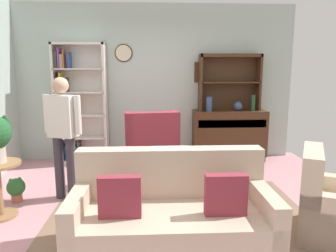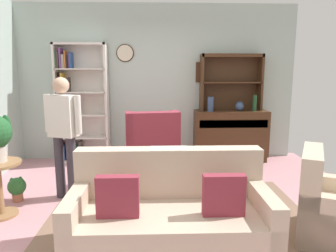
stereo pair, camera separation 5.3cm
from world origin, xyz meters
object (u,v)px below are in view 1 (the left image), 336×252
at_px(sideboard_hutch, 229,74).
at_px(vase_round, 238,106).
at_px(sideboard, 229,133).
at_px(coffee_table, 168,183).
at_px(wingback_chair, 151,153).
at_px(bottle_wine, 253,103).
at_px(book_stack, 172,173).
at_px(person_reading, 63,130).
at_px(vase_tall, 209,104).
at_px(bookshelf, 76,106).
at_px(couch_floral, 172,218).
at_px(potted_plant_small, 16,188).

bearing_deg(sideboard_hutch, vase_round, -53.52).
distance_m(sideboard, coffee_table, 2.43).
distance_m(sideboard, wingback_chair, 1.68).
xyz_separation_m(bottle_wine, book_stack, (-1.57, -1.97, -0.59)).
distance_m(vase_round, bottle_wine, 0.27).
bearing_deg(sideboard_hutch, book_stack, -118.54).
xyz_separation_m(sideboard_hutch, person_reading, (-2.52, -1.73, -0.65)).
height_order(vase_tall, vase_round, vase_tall).
bearing_deg(sideboard, book_stack, -119.81).
distance_m(bookshelf, sideboard_hutch, 2.79).
height_order(couch_floral, coffee_table, couch_floral).
bearing_deg(bottle_wine, book_stack, -128.56).
height_order(potted_plant_small, person_reading, person_reading).
height_order(wingback_chair, book_stack, wingback_chair).
height_order(bookshelf, vase_tall, bookshelf).
bearing_deg(coffee_table, bottle_wine, 51.08).
bearing_deg(book_stack, potted_plant_small, 169.53).
relative_size(bookshelf, vase_tall, 8.28).
distance_m(sideboard_hutch, potted_plant_small, 3.86).
height_order(bottle_wine, book_stack, bottle_wine).
bearing_deg(book_stack, sideboard, 60.19).
xyz_separation_m(sideboard_hutch, wingback_chair, (-1.42, -0.99, -1.18)).
height_order(bottle_wine, potted_plant_small, bottle_wine).
distance_m(vase_tall, couch_floral, 3.00).
xyz_separation_m(bookshelf, person_reading, (0.22, -1.70, -0.11)).
relative_size(sideboard, person_reading, 0.83).
distance_m(wingback_chair, potted_plant_small, 1.89).
bearing_deg(coffee_table, bookshelf, 124.82).
relative_size(vase_round, bottle_wine, 0.60).
bearing_deg(sideboard, couch_floral, -113.37).
xyz_separation_m(sideboard, coffee_table, (-1.23, -2.09, -0.16)).
bearing_deg(vase_round, sideboard, 152.83).
distance_m(sideboard_hutch, person_reading, 3.12).
distance_m(vase_tall, vase_round, 0.52).
height_order(couch_floral, wingback_chair, wingback_chair).
distance_m(couch_floral, book_stack, 0.83).
bearing_deg(bookshelf, sideboard_hutch, 0.54).
bearing_deg(bottle_wine, couch_floral, -120.39).
bearing_deg(wingback_chair, person_reading, -146.29).
relative_size(bottle_wine, couch_floral, 0.16).
bearing_deg(bottle_wine, vase_tall, 179.34).
xyz_separation_m(sideboard, vase_round, (0.13, -0.07, 0.50)).
distance_m(vase_round, person_reading, 3.07).
relative_size(sideboard, vase_tall, 5.12).
distance_m(sideboard_hutch, coffee_table, 2.79).
xyz_separation_m(bookshelf, vase_tall, (2.35, -0.16, 0.03)).
relative_size(bookshelf, book_stack, 9.66).
distance_m(vase_tall, potted_plant_small, 3.29).
relative_size(bottle_wine, book_stack, 1.31).
bearing_deg(vase_tall, book_stack, -111.74).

